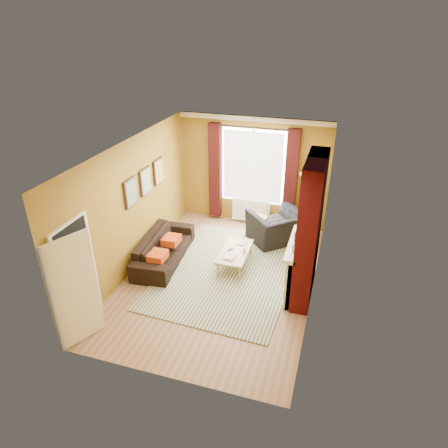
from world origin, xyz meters
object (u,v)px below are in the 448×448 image
at_px(coffee_table, 235,252).
at_px(floor_lamp, 303,187).
at_px(armchair, 276,227).
at_px(sofa, 164,248).
at_px(wicker_stool, 259,226).

bearing_deg(coffee_table, floor_lamp, 57.44).
bearing_deg(armchair, floor_lamp, -175.04).
xyz_separation_m(sofa, floor_lamp, (2.74, 2.11, 0.97)).
xyz_separation_m(wicker_stool, floor_lamp, (0.97, 0.34, 1.03)).
relative_size(wicker_stool, floor_lamp, 0.31).
xyz_separation_m(sofa, wicker_stool, (1.76, 1.78, -0.06)).
xyz_separation_m(armchair, wicker_stool, (-0.48, 0.20, -0.14)).
bearing_deg(wicker_stool, floor_lamp, 19.17).
distance_m(armchair, wicker_stool, 0.54).
distance_m(armchair, floor_lamp, 1.15).
distance_m(coffee_table, wicker_stool, 1.56).
bearing_deg(wicker_stool, coffee_table, -96.58).
height_order(sofa, wicker_stool, sofa).
relative_size(coffee_table, floor_lamp, 0.74).
relative_size(sofa, armchair, 1.74).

